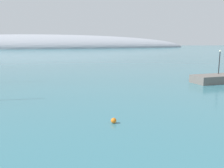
# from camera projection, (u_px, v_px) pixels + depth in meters

# --- Properties ---
(distant_ridge) EXTENTS (296.67, 65.33, 25.00)m
(distant_ridge) POSITION_uv_depth(u_px,v_px,m) (37.00, 48.00, 229.90)
(distant_ridge) COLOR #999EA8
(distant_ridge) RESTS_ON ground
(mooring_buoy_orange) EXTENTS (0.50, 0.50, 0.50)m
(mooring_buoy_orange) POSITION_uv_depth(u_px,v_px,m) (114.00, 121.00, 22.24)
(mooring_buoy_orange) COLOR orange
(mooring_buoy_orange) RESTS_ON water
(harbor_lamp_post) EXTENTS (0.36, 0.36, 4.31)m
(harbor_lamp_post) POSITION_uv_depth(u_px,v_px,m) (220.00, 59.00, 44.35)
(harbor_lamp_post) COLOR black
(harbor_lamp_post) RESTS_ON breakwater_rocks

